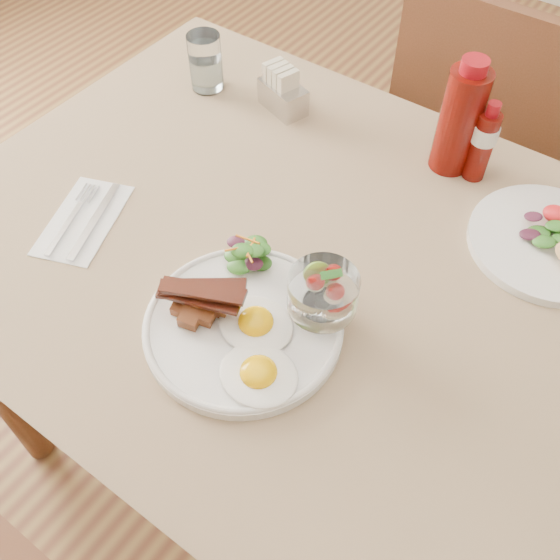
{
  "coord_description": "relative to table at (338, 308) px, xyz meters",
  "views": [
    {
      "loc": [
        0.27,
        -0.54,
        1.48
      ],
      "look_at": [
        -0.04,
        -0.11,
        0.82
      ],
      "focal_mm": 40.0,
      "sensor_mm": 36.0,
      "label": 1
    }
  ],
  "objects": [
    {
      "name": "chair_far",
      "position": [
        0.0,
        0.66,
        -0.14
      ],
      "size": [
        0.42,
        0.42,
        0.93
      ],
      "color": "brown",
      "rests_on": "ground"
    },
    {
      "name": "hot_sauce_bottle",
      "position": [
        0.07,
        0.32,
        0.16
      ],
      "size": [
        0.06,
        0.06,
        0.15
      ],
      "rotation": [
        0.0,
        0.0,
        -0.42
      ],
      "color": "#550904",
      "rests_on": "table"
    },
    {
      "name": "second_plate",
      "position": [
        0.25,
        0.23,
        0.11
      ],
      "size": [
        0.26,
        0.25,
        0.06
      ],
      "rotation": [
        0.0,
        0.0,
        0.06
      ],
      "color": "white",
      "rests_on": "table"
    },
    {
      "name": "side_salad",
      "position": [
        -0.12,
        -0.08,
        0.12
      ],
      "size": [
        0.08,
        0.08,
        0.04
      ],
      "rotation": [
        0.0,
        0.0,
        -0.24
      ],
      "color": "#1E5015",
      "rests_on": "main_plate"
    },
    {
      "name": "bacon_potato_pile",
      "position": [
        -0.12,
        -0.19,
        0.13
      ],
      "size": [
        0.13,
        0.09,
        0.06
      ],
      "rotation": [
        0.0,
        0.0,
        -0.02
      ],
      "color": "brown",
      "rests_on": "main_plate"
    },
    {
      "name": "fried_eggs",
      "position": [
        -0.02,
        -0.19,
        0.11
      ],
      "size": [
        0.18,
        0.18,
        0.03
      ],
      "rotation": [
        0.0,
        0.0,
        -0.25
      ],
      "color": "white",
      "rests_on": "main_plate"
    },
    {
      "name": "napkin_cutlery",
      "position": [
        -0.4,
        -0.15,
        0.09
      ],
      "size": [
        0.16,
        0.21,
        0.01
      ],
      "rotation": [
        0.0,
        0.0,
        0.36
      ],
      "color": "white",
      "rests_on": "table"
    },
    {
      "name": "table",
      "position": [
        0.0,
        0.0,
        0.0
      ],
      "size": [
        1.33,
        0.88,
        0.75
      ],
      "color": "brown",
      "rests_on": "ground"
    },
    {
      "name": "ketchup_bottle",
      "position": [
        0.02,
        0.32,
        0.18
      ],
      "size": [
        0.09,
        0.09,
        0.2
      ],
      "rotation": [
        0.0,
        0.0,
        0.37
      ],
      "color": "#550904",
      "rests_on": "table"
    },
    {
      "name": "fruit_cup",
      "position": [
        0.02,
        -0.09,
        0.16
      ],
      "size": [
        0.1,
        0.1,
        0.1
      ],
      "rotation": [
        0.0,
        0.0,
        0.36
      ],
      "color": "white",
      "rests_on": "main_plate"
    },
    {
      "name": "water_glass",
      "position": [
        -0.47,
        0.25,
        0.14
      ],
      "size": [
        0.06,
        0.06,
        0.11
      ],
      "color": "white",
      "rests_on": "table"
    },
    {
      "name": "main_plate",
      "position": [
        -0.06,
        -0.17,
        0.1
      ],
      "size": [
        0.28,
        0.28,
        0.02
      ],
      "primitive_type": "cylinder",
      "color": "white",
      "rests_on": "table"
    },
    {
      "name": "sugar_caddy",
      "position": [
        -0.31,
        0.28,
        0.12
      ],
      "size": [
        0.11,
        0.08,
        0.09
      ],
      "rotation": [
        0.0,
        0.0,
        -0.31
      ],
      "color": "silver",
      "rests_on": "table"
    }
  ]
}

